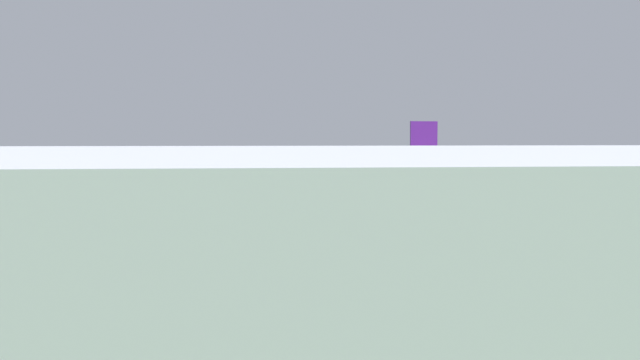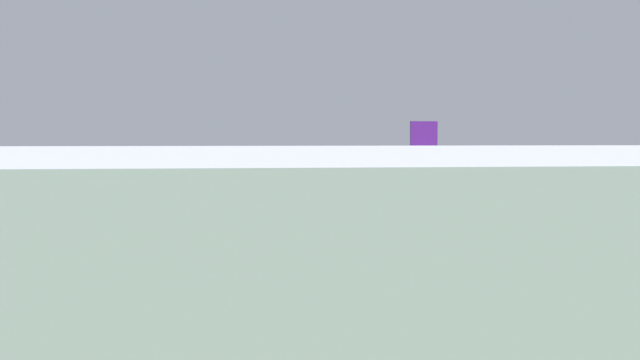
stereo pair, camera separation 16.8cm
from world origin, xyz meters
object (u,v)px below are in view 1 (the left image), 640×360
Objects in this scene: airliner_main at (322,181)px; service_truck_baggage at (375,208)px; terminal_building at (62,331)px; no_stopping_sign at (241,184)px; traffic_cone_orange at (215,188)px.

service_truck_baggage is at bearing 101.66° from airliner_main.
terminal_building is 23.28× the size of service_truck_baggage.
service_truck_baggage is 2.61× the size of no_stopping_sign.
airliner_main is 43.46m from no_stopping_sign.
no_stopping_sign is at bearing -73.45° from service_truck_baggage.
service_truck_baggage is at bearing 110.81° from traffic_cone_orange.
traffic_cone_orange is (-3.06, -163.57, -6.13)m from terminal_building.
terminal_building is 262.96× the size of traffic_cone_orange.
traffic_cone_orange is at bearing -19.90° from no_stopping_sign.
airliner_main is 22.71× the size of no_stopping_sign.
terminal_building is 60.69× the size of no_stopping_sign.
no_stopping_sign reaches higher than traffic_cone_orange.
terminal_building reaches higher than service_truck_baggage.
airliner_main reaches higher than traffic_cone_orange.
airliner_main reaches higher than service_truck_baggage.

